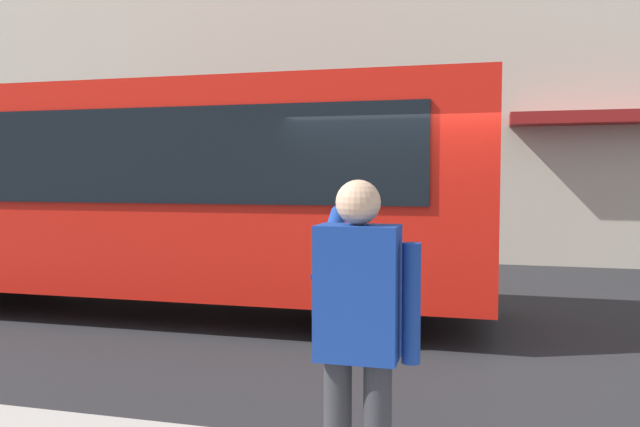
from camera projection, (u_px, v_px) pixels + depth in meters
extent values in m
plane|color=#232326|center=(408.00, 334.00, 7.50)|extent=(60.00, 60.00, 0.00)
cube|color=maroon|center=(627.00, 118.00, 12.42)|extent=(4.40, 1.10, 0.24)
cube|color=red|center=(158.00, 188.00, 8.73)|extent=(9.00, 2.50, 2.60)
cube|color=black|center=(104.00, 156.00, 7.49)|extent=(7.60, 0.06, 1.10)
cylinder|color=black|center=(30.00, 258.00, 10.62)|extent=(1.00, 0.28, 1.00)
cylinder|color=black|center=(387.00, 271.00, 9.10)|extent=(1.00, 0.28, 1.00)
cylinder|color=black|center=(356.00, 300.00, 6.98)|extent=(1.00, 0.28, 1.00)
cube|color=navy|center=(358.00, 292.00, 3.10)|extent=(0.40, 0.24, 0.66)
sphere|color=#D8A884|center=(358.00, 202.00, 3.07)|extent=(0.22, 0.22, 0.22)
cylinder|color=navy|center=(411.00, 303.00, 3.03)|extent=(0.09, 0.09, 0.58)
cylinder|color=navy|center=(330.00, 243.00, 3.28)|extent=(0.09, 0.48, 0.37)
cube|color=black|center=(351.00, 204.00, 3.39)|extent=(0.07, 0.01, 0.14)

